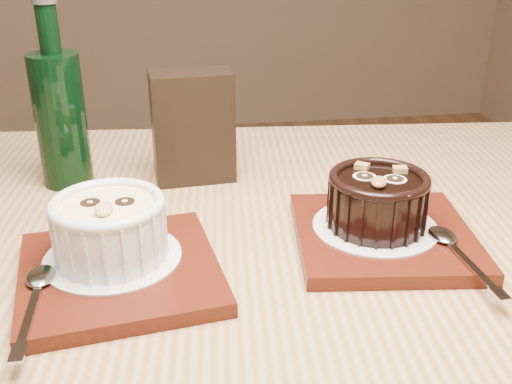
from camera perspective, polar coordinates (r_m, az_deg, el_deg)
table at (r=0.66m, az=-1.88°, el=-12.65°), size 1.26×0.90×0.75m
tray_left at (r=0.58m, az=-12.81°, el=-7.47°), size 0.20×0.20×0.01m
doily_left at (r=0.59m, az=-13.47°, el=-6.03°), size 0.13×0.13×0.00m
ramekin_white at (r=0.57m, az=-13.80°, el=-3.13°), size 0.11×0.11×0.06m
spoon_left at (r=0.54m, az=-20.40°, el=-9.46°), size 0.03×0.13×0.01m
tray_right at (r=0.64m, az=12.04°, el=-4.10°), size 0.20×0.20×0.01m
doily_right at (r=0.64m, az=11.27°, el=-3.22°), size 0.13×0.13×0.00m
ramekin_dark at (r=0.62m, az=11.51°, el=-0.57°), size 0.10×0.10×0.06m
spoon_right at (r=0.61m, az=18.82°, el=-5.41°), size 0.03×0.14×0.01m
condiment_stand at (r=0.76m, az=-6.06°, el=6.24°), size 0.10×0.07×0.14m
green_bottle at (r=0.78m, az=-18.14°, el=6.99°), size 0.06×0.06×0.23m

